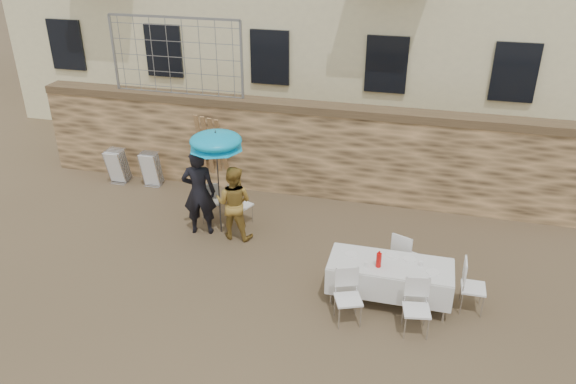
% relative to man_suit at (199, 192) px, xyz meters
% --- Properties ---
extents(ground, '(80.00, 80.00, 0.00)m').
position_rel_man_suit_xyz_m(ground, '(1.60, -2.60, -0.95)').
color(ground, brown).
rests_on(ground, ground).
extents(stone_wall, '(13.00, 0.50, 2.20)m').
position_rel_man_suit_xyz_m(stone_wall, '(1.60, 2.40, 0.15)').
color(stone_wall, '#927149').
rests_on(stone_wall, ground).
extents(chain_link_fence, '(3.20, 0.06, 1.80)m').
position_rel_man_suit_xyz_m(chain_link_fence, '(-1.40, 2.40, 2.15)').
color(chain_link_fence, gray).
rests_on(chain_link_fence, stone_wall).
extents(man_suit, '(0.77, 0.59, 1.89)m').
position_rel_man_suit_xyz_m(man_suit, '(0.00, 0.00, 0.00)').
color(man_suit, black).
rests_on(man_suit, ground).
extents(woman_dress, '(0.79, 0.62, 1.60)m').
position_rel_man_suit_xyz_m(woman_dress, '(0.75, 0.00, -0.15)').
color(woman_dress, gold).
rests_on(woman_dress, ground).
extents(umbrella, '(1.09, 1.09, 2.14)m').
position_rel_man_suit_xyz_m(umbrella, '(0.40, 0.10, 1.08)').
color(umbrella, '#3F3F44').
rests_on(umbrella, ground).
extents(couple_chair_left, '(0.63, 0.63, 0.96)m').
position_rel_man_suit_xyz_m(couple_chair_left, '(0.00, 0.55, -0.47)').
color(couple_chair_left, white).
rests_on(couple_chair_left, ground).
extents(couple_chair_right, '(0.63, 0.63, 0.96)m').
position_rel_man_suit_xyz_m(couple_chair_right, '(0.70, 0.55, -0.47)').
color(couple_chair_right, white).
rests_on(couple_chair_right, ground).
extents(banquet_table, '(2.10, 0.85, 0.78)m').
position_rel_man_suit_xyz_m(banquet_table, '(4.07, -1.38, -0.22)').
color(banquet_table, silver).
rests_on(banquet_table, ground).
extents(soda_bottle, '(0.09, 0.09, 0.26)m').
position_rel_man_suit_xyz_m(soda_bottle, '(3.87, -1.53, -0.04)').
color(soda_bottle, red).
rests_on(soda_bottle, banquet_table).
extents(table_chair_front_left, '(0.62, 0.62, 0.96)m').
position_rel_man_suit_xyz_m(table_chair_front_left, '(3.47, -2.13, -0.47)').
color(table_chair_front_left, white).
rests_on(table_chair_front_left, ground).
extents(table_chair_front_right, '(0.55, 0.55, 0.96)m').
position_rel_man_suit_xyz_m(table_chair_front_right, '(4.57, -2.13, -0.47)').
color(table_chair_front_right, white).
rests_on(table_chair_front_right, ground).
extents(table_chair_back, '(0.62, 0.62, 0.96)m').
position_rel_man_suit_xyz_m(table_chair_back, '(4.27, -0.58, -0.47)').
color(table_chair_back, white).
rests_on(table_chair_back, ground).
extents(table_chair_side, '(0.48, 0.48, 0.96)m').
position_rel_man_suit_xyz_m(table_chair_side, '(5.47, -1.28, -0.47)').
color(table_chair_side, white).
rests_on(table_chair_side, ground).
extents(chair_stack_left, '(0.46, 0.47, 0.92)m').
position_rel_man_suit_xyz_m(chair_stack_left, '(-2.94, 1.91, -0.49)').
color(chair_stack_left, white).
rests_on(chair_stack_left, ground).
extents(chair_stack_right, '(0.46, 0.40, 0.92)m').
position_rel_man_suit_xyz_m(chair_stack_right, '(-2.04, 1.91, -0.49)').
color(chair_stack_right, white).
rests_on(chair_stack_right, ground).
extents(wood_planks, '(0.70, 0.20, 2.00)m').
position_rel_man_suit_xyz_m(wood_planks, '(-0.44, 1.98, 0.05)').
color(wood_planks, '#A37749').
rests_on(wood_planks, ground).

